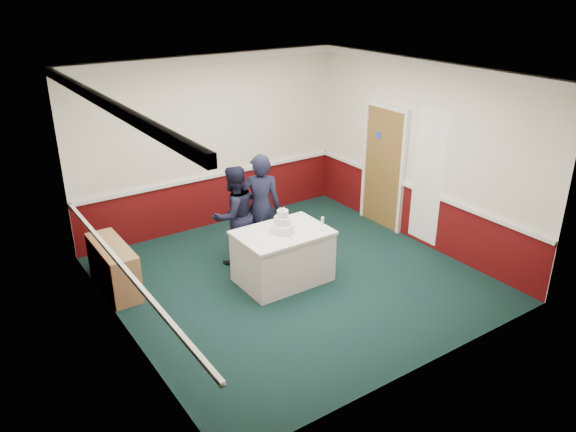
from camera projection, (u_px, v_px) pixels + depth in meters
ground at (294, 279)px, 8.36m from camera, size 5.00×5.00×0.00m
room_shell at (275, 141)px, 8.09m from camera, size 5.00×5.00×3.00m
sideboard at (114, 267)px, 7.97m from camera, size 0.41×1.20×0.70m
cake_table at (283, 256)px, 8.18m from camera, size 1.32×0.92×0.79m
wedding_cake at (283, 225)px, 7.99m from camera, size 0.35×0.35×0.36m
cake_knife at (289, 237)px, 7.86m from camera, size 0.04×0.22×0.00m
champagne_flute at (323, 221)px, 8.02m from camera, size 0.05×0.05×0.21m
person_man at (234, 215)px, 8.58m from camera, size 0.83×0.68×1.57m
person_woman at (261, 208)px, 8.66m from camera, size 0.75×0.67×1.73m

